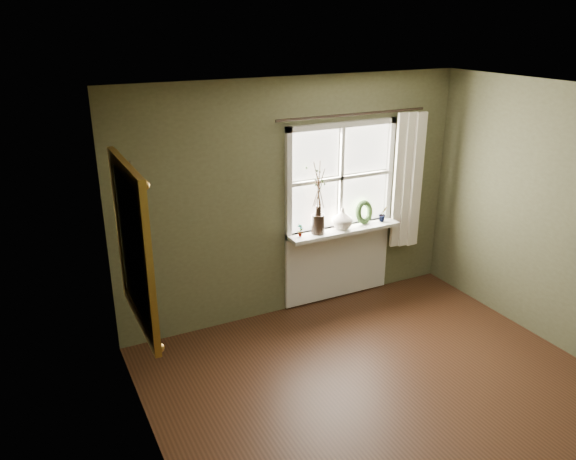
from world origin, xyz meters
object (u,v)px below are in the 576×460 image
(cream_vase, at_px, (342,219))
(gilt_mirror, at_px, (133,246))
(dark_jug, at_px, (318,224))
(wreath, at_px, (364,214))

(cream_vase, xyz_separation_m, gilt_mirror, (-2.49, -0.99, 0.50))
(dark_jug, xyz_separation_m, gilt_mirror, (-2.17, -0.99, 0.51))
(dark_jug, xyz_separation_m, cream_vase, (0.31, 0.00, 0.01))
(dark_jug, relative_size, gilt_mirror, 0.16)
(wreath, distance_m, gilt_mirror, 3.03)
(dark_jug, height_order, gilt_mirror, gilt_mirror)
(cream_vase, height_order, wreath, wreath)
(dark_jug, bearing_deg, wreath, 3.65)
(dark_jug, relative_size, cream_vase, 0.89)
(dark_jug, distance_m, gilt_mirror, 2.44)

